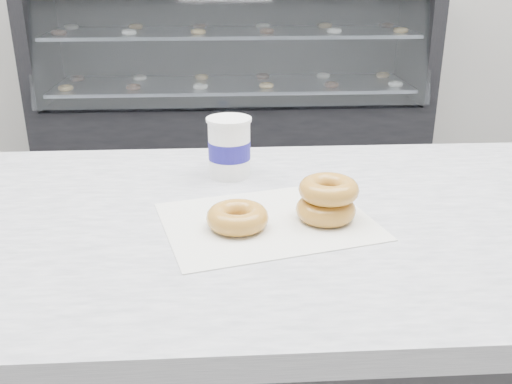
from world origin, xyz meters
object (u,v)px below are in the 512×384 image
display_case (233,98)px  donut_stack (327,199)px  coffee_cup (229,147)px  donut_single (237,217)px

display_case → donut_stack: bearing=-88.0°
coffee_cup → donut_single: bearing=-76.3°
donut_stack → display_case: bearing=92.0°
display_case → donut_stack: size_ratio=17.09×
donut_stack → coffee_cup: bearing=125.1°
display_case → donut_single: bearing=-91.1°
donut_single → coffee_cup: 0.25m
donut_single → donut_stack: (0.15, 0.02, 0.02)m
display_case → donut_single: (-0.05, -2.78, 0.43)m
donut_stack → coffee_cup: (-0.16, 0.23, 0.02)m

